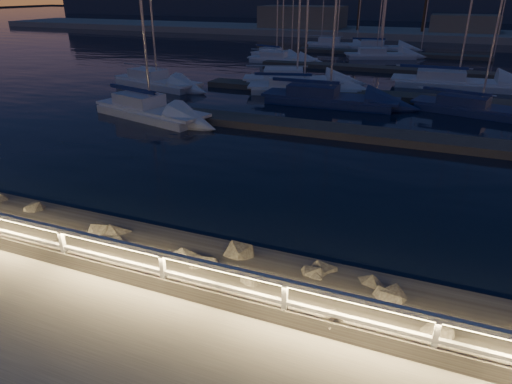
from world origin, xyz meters
TOP-DOWN VIEW (x-y plane):
  - ground at (0.00, 0.00)m, footprint 400.00×400.00m
  - harbor_water at (0.00, 31.22)m, footprint 400.00×440.00m
  - guard_rail at (-0.07, -0.00)m, footprint 44.11×0.12m
  - riprap at (0.26, 0.67)m, footprint 39.71×2.57m
  - floating_docks at (0.00, 32.50)m, footprint 22.00×36.00m
  - far_shore at (-0.12, 74.05)m, footprint 160.00×14.00m
  - sailboat_a at (-9.96, 15.34)m, footprint 8.30×4.30m
  - sailboat_c at (-3.43, 25.56)m, footprint 8.58×4.40m
  - sailboat_e at (-14.89, 23.52)m, footprint 8.24×4.13m
  - sailboat_f at (-4.87, 28.34)m, footprint 8.92×4.92m
  - sailboat_g at (-0.78, 22.69)m, footprint 9.08×2.91m
  - sailboat_h at (8.54, 23.67)m, footprint 8.35×4.24m
  - sailboat_i at (-11.66, 42.64)m, footprint 6.61×3.71m
  - sailboat_j at (-9.98, 39.55)m, footprint 7.31×2.50m
  - sailboat_k at (-0.83, 46.88)m, footprint 8.20×4.89m
  - sailboat_l at (7.13, 32.16)m, footprint 10.07×3.33m
  - sailboat_m at (-7.72, 54.97)m, footprint 8.01×3.40m
  - sailboat_n at (-1.92, 54.25)m, footprint 8.15×3.41m

SIDE VIEW (x-z plane):
  - harbor_water at x=0.00m, z-range -1.27..-0.67m
  - floating_docks at x=0.00m, z-range -0.60..-0.20m
  - sailboat_h at x=8.54m, z-range -7.00..6.61m
  - sailboat_i at x=-11.66m, z-range -5.66..5.28m
  - sailboat_j at x=-9.98m, z-range -6.32..5.96m
  - sailboat_k at x=-0.83m, z-range -6.92..6.56m
  - sailboat_c at x=-3.43m, z-range -7.18..6.85m
  - sailboat_n at x=-1.92m, z-range -6.89..6.58m
  - sailboat_g at x=-0.78m, z-range -7.78..7.50m
  - sailboat_m at x=-7.72m, z-range -6.78..6.51m
  - sailboat_l at x=7.13m, z-range -8.55..8.29m
  - sailboat_f at x=-4.87m, z-range -7.46..7.20m
  - sailboat_e at x=-14.89m, z-range -6.92..6.67m
  - sailboat_a at x=-9.96m, z-range -6.98..6.73m
  - riprap at x=0.26m, z-range -0.69..0.61m
  - ground at x=0.00m, z-range 0.00..0.00m
  - far_shore at x=-0.12m, z-range -2.31..2.89m
  - guard_rail at x=-0.07m, z-range 0.24..1.30m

